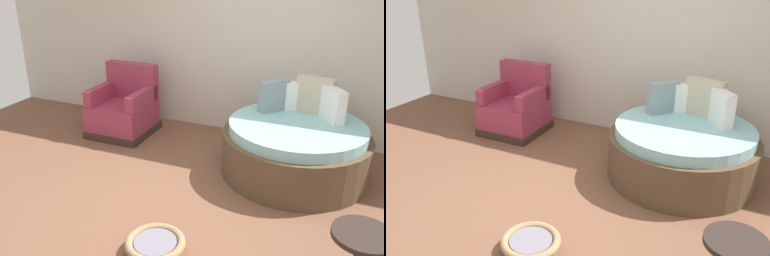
% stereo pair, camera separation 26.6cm
% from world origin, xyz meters
% --- Properties ---
extents(ground_plane, '(8.00, 8.00, 0.02)m').
position_xyz_m(ground_plane, '(0.00, 0.00, -0.01)').
color(ground_plane, brown).
extents(back_wall, '(8.00, 0.12, 3.06)m').
position_xyz_m(back_wall, '(0.00, 2.09, 1.53)').
color(back_wall, beige).
rests_on(back_wall, ground_plane).
extents(round_daybed, '(1.62, 1.62, 1.04)m').
position_xyz_m(round_daybed, '(0.81, 1.09, 0.32)').
color(round_daybed, brown).
rests_on(round_daybed, ground_plane).
extents(red_armchair, '(0.80, 0.80, 0.94)m').
position_xyz_m(red_armchair, '(-1.60, 1.35, 0.33)').
color(red_armchair, '#38281E').
rests_on(red_armchair, ground_plane).
extents(pet_basket, '(0.51, 0.51, 0.13)m').
position_xyz_m(pet_basket, '(-0.00, -0.76, 0.07)').
color(pet_basket, '#9E7F56').
rests_on(pet_basket, ground_plane).
extents(side_table, '(0.44, 0.44, 0.52)m').
position_xyz_m(side_table, '(1.55, -0.56, 0.43)').
color(side_table, '#2D231E').
rests_on(side_table, ground_plane).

